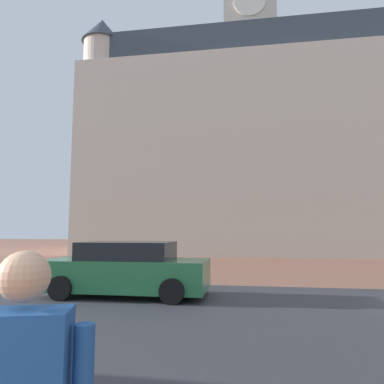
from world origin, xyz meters
TOP-DOWN VIEW (x-y plane):
  - ground_plane at (0.00, 10.00)m, footprint 120.00×120.00m
  - street_asphalt_strip at (0.00, 7.89)m, footprint 120.00×8.31m
  - landmark_building at (2.27, 31.38)m, footprint 26.61×14.65m
  - car_green at (-1.28, 9.72)m, footprint 4.50×2.05m

SIDE VIEW (x-z plane):
  - ground_plane at x=0.00m, z-range 0.00..0.00m
  - street_asphalt_strip at x=0.00m, z-range 0.00..0.00m
  - car_green at x=-1.28m, z-range -0.02..1.47m
  - landmark_building at x=2.27m, z-range -5.55..23.60m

